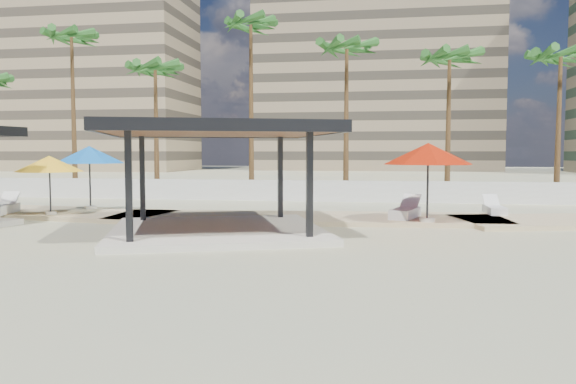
% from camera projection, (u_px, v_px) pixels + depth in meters
% --- Properties ---
extents(ground, '(200.00, 200.00, 0.00)m').
position_uv_depth(ground, '(205.00, 247.00, 16.56)').
color(ground, '#C5B782').
rests_on(ground, ground).
extents(promenade, '(44.45, 7.97, 0.24)m').
position_uv_depth(promenade, '(306.00, 217.00, 23.78)').
color(promenade, '#C6B284').
rests_on(promenade, ground).
extents(boundary_wall, '(56.00, 0.30, 1.20)m').
position_uv_depth(boundary_wall, '(291.00, 191.00, 32.27)').
color(boundary_wall, silver).
rests_on(boundary_wall, ground).
extents(building_west, '(34.00, 16.00, 32.40)m').
position_uv_depth(building_west, '(82.00, 74.00, 89.26)').
color(building_west, '#937F60').
rests_on(building_west, ground).
extents(building_mid, '(38.00, 16.00, 30.40)m').
position_uv_depth(building_mid, '(375.00, 82.00, 91.68)').
color(building_mid, '#847259').
rests_on(building_mid, ground).
extents(pavilion_central, '(9.41, 9.41, 3.73)m').
position_uv_depth(pavilion_central, '(217.00, 169.00, 19.15)').
color(pavilion_central, beige).
rests_on(pavilion_central, ground).
extents(umbrella_b, '(3.50, 3.50, 2.47)m').
position_uv_depth(umbrella_b, '(49.00, 164.00, 23.52)').
color(umbrella_b, beige).
rests_on(umbrella_b, promenade).
extents(umbrella_c, '(3.70, 3.70, 2.96)m').
position_uv_depth(umbrella_c, '(428.00, 154.00, 20.97)').
color(umbrella_c, beige).
rests_on(umbrella_c, promenade).
extents(umbrella_f, '(3.73, 3.73, 2.91)m').
position_uv_depth(umbrella_f, '(89.00, 155.00, 25.83)').
color(umbrella_f, beige).
rests_on(umbrella_f, promenade).
extents(lounger_a, '(1.32, 2.42, 0.87)m').
position_uv_depth(lounger_a, '(2.00, 208.00, 24.07)').
color(lounger_a, white).
rests_on(lounger_a, promenade).
extents(lounger_b, '(1.41, 2.46, 0.89)m').
position_uv_depth(lounger_b, '(406.00, 212.00, 22.48)').
color(lounger_b, white).
rests_on(lounger_b, promenade).
extents(lounger_d, '(0.71, 2.04, 0.77)m').
position_uv_depth(lounger_d, '(494.00, 209.00, 24.02)').
color(lounger_d, white).
rests_on(lounger_d, promenade).
extents(palm_b, '(3.00, 3.00, 11.22)m').
position_uv_depth(palm_b, '(72.00, 43.00, 36.72)').
color(palm_b, brown).
rests_on(palm_b, ground).
extents(palm_c, '(3.00, 3.00, 8.87)m').
position_uv_depth(palm_c, '(155.00, 74.00, 35.30)').
color(palm_c, brown).
rests_on(palm_c, ground).
extents(palm_d, '(3.00, 3.00, 11.62)m').
position_uv_depth(palm_d, '(251.00, 32.00, 34.93)').
color(palm_d, brown).
rests_on(palm_d, ground).
extents(palm_e, '(3.00, 3.00, 9.91)m').
position_uv_depth(palm_e, '(347.00, 54.00, 33.57)').
color(palm_e, brown).
rests_on(palm_e, ground).
extents(palm_f, '(3.00, 3.00, 9.17)m').
position_uv_depth(palm_f, '(450.00, 63.00, 32.84)').
color(palm_f, brown).
rests_on(palm_f, ground).
extents(palm_g, '(3.00, 3.00, 9.04)m').
position_uv_depth(palm_g, '(561.00, 62.00, 31.48)').
color(palm_g, brown).
rests_on(palm_g, ground).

